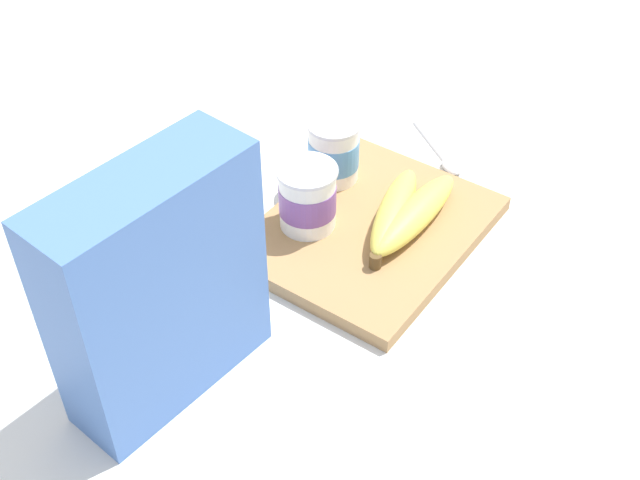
{
  "coord_description": "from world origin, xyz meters",
  "views": [
    {
      "loc": [
        -0.63,
        -0.38,
        0.65
      ],
      "look_at": [
        -0.1,
        0.0,
        0.07
      ],
      "focal_mm": 45.85,
      "sensor_mm": 36.0,
      "label": 1
    }
  ],
  "objects": [
    {
      "name": "ground_plane",
      "position": [
        0.0,
        0.0,
        0.0
      ],
      "size": [
        2.4,
        2.4,
        0.0
      ],
      "primitive_type": "plane",
      "color": "silver"
    },
    {
      "name": "cutting_board",
      "position": [
        0.0,
        0.0,
        0.01
      ],
      "size": [
        0.29,
        0.23,
        0.02
      ],
      "primitive_type": "cube",
      "color": "#A37A4C",
      "rests_on": "ground_plane"
    },
    {
      "name": "cereal_box",
      "position": [
        -0.29,
        0.04,
        0.12
      ],
      "size": [
        0.21,
        0.09,
        0.25
      ],
      "primitive_type": "cube",
      "rotation": [
        0.0,
        0.0,
        3.06
      ],
      "color": "#4770B7",
      "rests_on": "ground_plane"
    },
    {
      "name": "yogurt_cup_front",
      "position": [
        -0.04,
        0.06,
        0.06
      ],
      "size": [
        0.07,
        0.07,
        0.08
      ],
      "color": "white",
      "rests_on": "cutting_board"
    },
    {
      "name": "yogurt_cup_back",
      "position": [
        0.05,
        0.09,
        0.06
      ],
      "size": [
        0.07,
        0.07,
        0.08
      ],
      "color": "white",
      "rests_on": "cutting_board"
    },
    {
      "name": "banana_bunch",
      "position": [
        0.02,
        -0.03,
        0.04
      ],
      "size": [
        0.18,
        0.08,
        0.04
      ],
      "color": "#E2D150",
      "rests_on": "cutting_board"
    },
    {
      "name": "spoon",
      "position": [
        0.19,
        0.01,
        0.01
      ],
      "size": [
        0.09,
        0.12,
        0.01
      ],
      "color": "silver",
      "rests_on": "ground_plane"
    }
  ]
}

